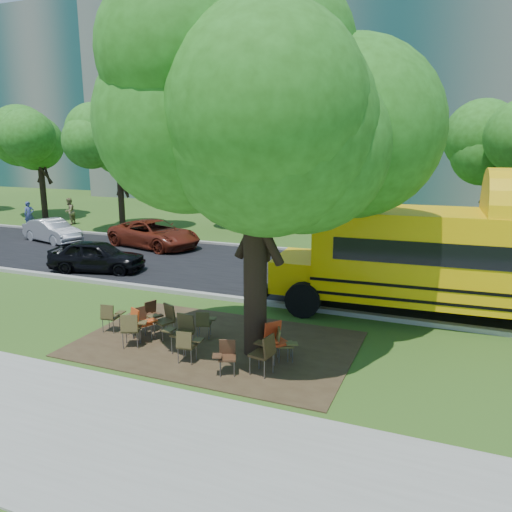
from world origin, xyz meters
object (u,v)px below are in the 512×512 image
at_px(chair_3, 182,329).
at_px(bg_car_silver, 52,231).
at_px(main_tree, 255,128).
at_px(pedestrian_a, 29,215).
at_px(chair_6, 264,350).
at_px(chair_11, 204,322).
at_px(chair_2, 132,327).
at_px(pedestrian_b, 69,211).
at_px(chair_7, 283,342).
at_px(chair_12, 275,338).
at_px(black_car, 97,256).
at_px(chair_0, 110,315).
at_px(chair_8, 138,318).
at_px(chair_4, 187,343).
at_px(chair_10, 152,313).
at_px(bg_car_red, 154,234).
at_px(chair_9, 165,318).
at_px(chair_5, 226,354).
at_px(chair_1, 140,321).

height_order(chair_3, bg_car_silver, bg_car_silver).
relative_size(main_tree, chair_3, 9.31).
bearing_deg(bg_car_silver, pedestrian_a, 72.05).
xyz_separation_m(chair_6, chair_11, (-2.25, 1.40, -0.12)).
height_order(chair_2, pedestrian_b, pedestrian_b).
bearing_deg(chair_7, pedestrian_a, -145.98).
bearing_deg(chair_12, black_car, -80.35).
height_order(chair_0, chair_6, chair_6).
bearing_deg(chair_3, chair_8, -16.27).
bearing_deg(chair_4, chair_7, 17.53).
xyz_separation_m(chair_4, pedestrian_a, (-18.66, 13.29, 0.30)).
bearing_deg(chair_8, chair_7, -64.08).
distance_m(chair_6, chair_10, 4.16).
distance_m(chair_8, chair_11, 1.81).
bearing_deg(bg_car_red, chair_9, -131.17).
bearing_deg(chair_9, chair_6, -174.85).
relative_size(chair_0, chair_2, 0.90).
bearing_deg(main_tree, chair_5, -97.78).
distance_m(chair_10, chair_12, 3.92).
height_order(chair_10, chair_12, chair_12).
xyz_separation_m(chair_2, chair_6, (3.66, -0.16, 0.03)).
bearing_deg(chair_11, pedestrian_a, 129.23).
bearing_deg(bg_car_red, black_car, -159.65).
relative_size(chair_8, black_car, 0.23).
bearing_deg(bg_car_red, pedestrian_b, 79.70).
height_order(chair_10, pedestrian_a, pedestrian_a).
xyz_separation_m(chair_4, chair_5, (1.08, -0.14, -0.02)).
bearing_deg(chair_8, chair_10, 19.45).
relative_size(chair_4, chair_7, 1.01).
height_order(main_tree, chair_7, main_tree).
xyz_separation_m(chair_3, chair_12, (2.30, 0.36, -0.01)).
distance_m(black_car, bg_car_silver, 7.50).
relative_size(chair_1, pedestrian_b, 0.54).
bearing_deg(pedestrian_b, chair_7, 40.82).
bearing_deg(bg_car_silver, chair_8, -113.34).
relative_size(chair_6, bg_car_silver, 0.26).
bearing_deg(chair_5, chair_1, -40.10).
distance_m(chair_2, chair_6, 3.66).
distance_m(chair_0, chair_3, 2.51).
bearing_deg(chair_6, chair_4, 104.14).
relative_size(chair_3, chair_10, 1.21).
bearing_deg(chair_11, chair_5, -67.28).
relative_size(chair_11, chair_12, 0.81).
bearing_deg(chair_12, pedestrian_a, -82.49).
xyz_separation_m(chair_2, chair_8, (-0.32, 0.70, -0.04)).
bearing_deg(bg_car_silver, chair_10, -111.40).
xyz_separation_m(chair_11, black_car, (-7.34, 4.67, 0.17)).
xyz_separation_m(chair_3, chair_11, (0.09, 0.98, -0.12)).
relative_size(main_tree, chair_10, 11.21).
height_order(chair_8, chair_9, chair_9).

